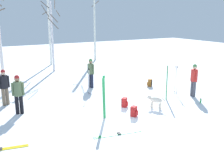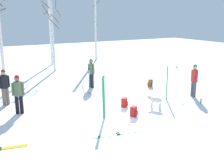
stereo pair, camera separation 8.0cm
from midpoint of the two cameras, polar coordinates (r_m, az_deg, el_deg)
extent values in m
plane|color=white|center=(11.39, 1.55, -6.89)|extent=(60.00, 60.00, 0.00)
cylinder|color=#1E2338|center=(15.72, -4.40, 0.65)|extent=(0.16, 0.16, 0.82)
cylinder|color=#1E2338|center=(15.85, -4.85, 0.75)|extent=(0.16, 0.16, 0.82)
cylinder|color=#566B47|center=(15.63, -4.68, 3.27)|extent=(0.34, 0.34, 0.62)
sphere|color=#997051|center=(15.56, -4.71, 4.78)|extent=(0.22, 0.22, 0.22)
sphere|color=#4C8C4C|center=(15.55, -4.72, 5.00)|extent=(0.21, 0.21, 0.21)
cylinder|color=#566B47|center=(15.48, -4.15, 3.09)|extent=(0.10, 0.10, 0.56)
cylinder|color=#566B47|center=(15.79, -5.20, 3.29)|extent=(0.10, 0.10, 0.56)
cylinder|color=#4C4C56|center=(14.57, 16.92, -1.06)|extent=(0.16, 0.16, 0.82)
cylinder|color=#4C4C56|center=(14.71, 16.51, -0.88)|extent=(0.16, 0.16, 0.82)
cylinder|color=red|center=(14.47, 16.92, 1.78)|extent=(0.34, 0.34, 0.62)
sphere|color=beige|center=(14.39, 17.04, 3.41)|extent=(0.22, 0.22, 0.22)
sphere|color=#4C8C4C|center=(14.38, 17.06, 3.65)|extent=(0.21, 0.21, 0.21)
cylinder|color=red|center=(14.31, 17.40, 1.52)|extent=(0.10, 0.10, 0.56)
cylinder|color=red|center=(14.64, 16.43, 1.88)|extent=(0.10, 0.10, 0.56)
cylinder|color=#72604C|center=(13.69, -21.52, -2.43)|extent=(0.16, 0.16, 0.82)
cylinder|color=#72604C|center=(13.63, -22.22, -2.57)|extent=(0.16, 0.16, 0.82)
cylinder|color=black|center=(13.48, -22.15, 0.43)|extent=(0.34, 0.34, 0.62)
sphere|color=beige|center=(13.39, -22.32, 2.18)|extent=(0.22, 0.22, 0.22)
sphere|color=#B22626|center=(13.38, -22.35, 2.43)|extent=(0.21, 0.21, 0.21)
cylinder|color=black|center=(13.56, -21.33, 0.50)|extent=(0.10, 0.10, 0.56)
cylinder|color=black|center=(12.24, -19.72, -4.20)|extent=(0.16, 0.16, 0.82)
cylinder|color=black|center=(12.23, -18.88, -4.15)|extent=(0.16, 0.16, 0.82)
cylinder|color=#566B47|center=(12.03, -19.58, -0.92)|extent=(0.34, 0.34, 0.62)
sphere|color=#997051|center=(11.94, -19.75, 1.03)|extent=(0.22, 0.22, 0.22)
sphere|color=#B22626|center=(11.92, -19.77, 1.31)|extent=(0.21, 0.21, 0.21)
cylinder|color=#566B47|center=(12.06, -20.56, -1.08)|extent=(0.10, 0.10, 0.56)
cylinder|color=#566B47|center=(12.02, -18.57, -0.95)|extent=(0.10, 0.10, 0.56)
ellipsoid|color=beige|center=(12.35, 9.15, -3.35)|extent=(0.49, 0.63, 0.26)
sphere|color=beige|center=(12.45, 7.73, -2.84)|extent=(0.18, 0.18, 0.18)
ellipsoid|color=beige|center=(12.48, 7.46, -2.88)|extent=(0.10, 0.12, 0.06)
cylinder|color=beige|center=(12.21, 10.70, -3.23)|extent=(0.13, 0.18, 0.17)
cylinder|color=beige|center=(12.43, 8.14, -4.50)|extent=(0.07, 0.07, 0.28)
cylinder|color=beige|center=(12.57, 8.41, -4.30)|extent=(0.07, 0.07, 0.28)
cylinder|color=beige|center=(12.30, 9.82, -4.78)|extent=(0.07, 0.07, 0.28)
cylinder|color=beige|center=(12.44, 10.07, -4.57)|extent=(0.07, 0.07, 0.28)
cube|color=green|center=(13.70, 11.45, 0.13)|extent=(0.09, 0.06, 1.65)
cube|color=green|center=(13.52, 11.63, 3.68)|extent=(0.06, 0.04, 0.10)
cube|color=green|center=(13.65, 11.38, 0.07)|extent=(0.09, 0.06, 1.65)
cube|color=green|center=(13.46, 11.56, 3.64)|extent=(0.06, 0.04, 0.10)
cube|color=green|center=(10.89, -2.05, -3.11)|extent=(0.12, 0.04, 1.72)
cube|color=green|center=(10.65, -2.10, 1.51)|extent=(0.06, 0.03, 0.10)
cube|color=green|center=(10.93, -1.82, -3.05)|extent=(0.12, 0.04, 1.72)
cube|color=green|center=(10.69, -1.85, 1.56)|extent=(0.06, 0.03, 0.10)
cube|color=green|center=(9.73, 1.07, -10.72)|extent=(1.81, 0.35, 0.02)
cube|color=#333338|center=(9.74, 1.35, -10.55)|extent=(0.13, 0.08, 0.03)
cube|color=green|center=(9.81, 0.85, -10.48)|extent=(1.81, 0.35, 0.02)
cube|color=#333338|center=(9.82, 1.13, -10.32)|extent=(0.13, 0.08, 0.03)
cube|color=#333338|center=(9.41, -22.91, -12.70)|extent=(0.13, 0.08, 0.03)
cube|color=#333338|center=(9.50, -22.89, -12.44)|extent=(0.13, 0.08, 0.03)
cylinder|color=#B2B2BC|center=(14.41, -5.17, 0.41)|extent=(0.02, 0.10, 1.33)
cylinder|color=black|center=(14.26, -5.23, 3.19)|extent=(0.04, 0.04, 0.10)
cylinder|color=black|center=(14.57, -5.12, -1.86)|extent=(0.07, 0.07, 0.01)
cylinder|color=#B2B2BC|center=(14.29, -4.94, 0.29)|extent=(0.02, 0.10, 1.33)
cylinder|color=black|center=(14.14, -5.00, 3.10)|extent=(0.04, 0.04, 0.10)
cylinder|color=black|center=(14.45, -4.89, -2.00)|extent=(0.07, 0.07, 0.01)
cylinder|color=#B2B2BC|center=(14.97, 13.14, 0.74)|extent=(0.02, 0.10, 1.40)
cylinder|color=black|center=(14.81, 13.31, 3.56)|extent=(0.04, 0.04, 0.10)
cylinder|color=black|center=(15.12, 13.01, -1.58)|extent=(0.07, 0.07, 0.01)
cylinder|color=#B2B2BC|center=(14.88, 13.47, 0.64)|extent=(0.02, 0.10, 1.40)
cylinder|color=black|center=(14.72, 13.64, 3.48)|extent=(0.04, 0.04, 0.10)
cylinder|color=black|center=(15.03, 13.33, -1.69)|extent=(0.07, 0.07, 0.01)
cube|color=red|center=(12.47, 2.48, -3.92)|extent=(0.33, 0.32, 0.44)
cube|color=red|center=(12.45, 3.05, -4.27)|extent=(0.19, 0.17, 0.20)
cube|color=black|center=(12.44, 1.87, -3.96)|extent=(0.04, 0.04, 0.37)
cube|color=black|center=(12.57, 2.08, -3.77)|extent=(0.04, 0.04, 0.37)
cube|color=red|center=(11.37, 4.47, -5.79)|extent=(0.32, 0.30, 0.44)
cube|color=red|center=(11.34, 5.06, -6.22)|extent=(0.20, 0.15, 0.20)
cube|color=black|center=(11.36, 3.79, -5.80)|extent=(0.04, 0.04, 0.37)
cube|color=black|center=(11.48, 4.12, -5.59)|extent=(0.04, 0.04, 0.37)
cube|color=#99591E|center=(16.18, 7.92, 0.26)|extent=(0.33, 0.32, 0.44)
cube|color=#99591E|center=(16.22, 7.46, 0.07)|extent=(0.18, 0.18, 0.20)
cube|color=black|center=(16.23, 8.36, 0.29)|extent=(0.04, 0.04, 0.37)
cube|color=black|center=(16.10, 8.28, 0.17)|extent=(0.04, 0.04, 0.37)
cylinder|color=green|center=(13.68, 18.17, -3.47)|extent=(0.07, 0.07, 0.22)
cylinder|color=black|center=(13.64, 18.21, -2.99)|extent=(0.05, 0.05, 0.02)
cylinder|color=silver|center=(20.59, -12.71, 9.73)|extent=(0.16, 0.16, 5.17)
cylinder|color=brown|center=(20.41, -11.50, 14.48)|extent=(0.60, 0.94, 0.44)
cylinder|color=brown|center=(20.18, -12.53, 12.48)|extent=(0.78, 0.07, 0.83)
cylinder|color=brown|center=(20.27, -14.21, 16.06)|extent=(0.36, 0.94, 0.54)
cylinder|color=brown|center=(20.29, -12.30, 13.44)|extent=(0.65, 0.33, 0.60)
cylinder|color=silver|center=(23.52, -13.34, 12.34)|extent=(0.17, 0.17, 6.89)
cylinder|color=brown|center=(23.91, -13.75, 14.72)|extent=(0.86, 0.08, 0.54)
cylinder|color=brown|center=(23.55, -12.20, 16.61)|extent=(0.36, 1.11, 1.02)
cylinder|color=brown|center=(23.24, -14.11, 14.84)|extent=(0.47, 0.69, 1.00)
cylinder|color=silver|center=(25.47, -3.83, 13.54)|extent=(0.17, 0.17, 7.53)
cylinder|color=brown|center=(25.83, -3.67, 16.64)|extent=(0.60, 0.53, 0.58)
camera|label=1|loc=(0.04, -90.18, -0.05)|focal=43.01mm
camera|label=2|loc=(0.04, 89.82, 0.05)|focal=43.01mm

